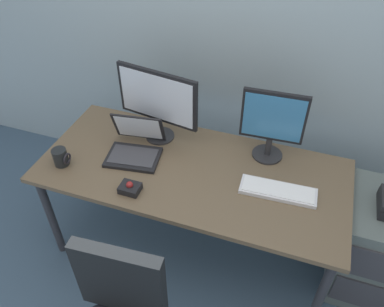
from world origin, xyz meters
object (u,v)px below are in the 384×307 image
Objects in this scene: file_cabinet at (374,245)px; monitor_side at (273,122)px; monitor_main at (157,101)px; laptop at (135,146)px; coffee_mug at (61,157)px; trackball_mouse at (130,188)px; keyboard at (278,191)px.

monitor_side is at bearing 168.32° from file_cabinet.
monitor_main is 0.30m from laptop.
coffee_mug is at bearing -170.02° from file_cabinet.
laptop is 0.32m from trackball_mouse.
monitor_side is 1.25× the size of laptop.
keyboard is (-0.60, -0.13, 0.39)m from file_cabinet.
file_cabinet is 1.28× the size of monitor_main.
monitor_main is at bearing 163.29° from keyboard.
coffee_mug is (-0.44, -0.42, -0.22)m from monitor_main.
monitor_main is 1.48× the size of laptop.
file_cabinet is at bearing 3.47° from laptop.
keyboard reaches higher than file_cabinet.
coffee_mug is (-1.11, -0.47, -0.19)m from monitor_side.
trackball_mouse is at bearing -86.31° from monitor_main.
trackball_mouse is (-0.76, -0.25, 0.01)m from keyboard.
laptop is at bearing 32.76° from coffee_mug.
coffee_mug is (-0.36, -0.23, 0.00)m from laptop.
trackball_mouse is at bearing -164.17° from file_cabinet.
keyboard is (0.79, -0.24, -0.26)m from monitor_main.
file_cabinet is 1.91× the size of laptop.
coffee_mug is at bearing -171.32° from keyboard.
laptop is (-0.87, 0.05, 0.04)m from keyboard.
monitor_main reaches higher than monitor_side.
monitor_side reaches higher than keyboard.
laptop is at bearing -176.53° from file_cabinet.
file_cabinet is at bearing -4.21° from monitor_main.
laptop is 3.19× the size of trackball_mouse.
laptop is 3.30× the size of coffee_mug.
trackball_mouse is at bearing -161.67° from keyboard.
keyboard is 3.78× the size of trackball_mouse.
coffee_mug is at bearing -135.88° from monitor_main.
file_cabinet is 1.54m from monitor_main.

